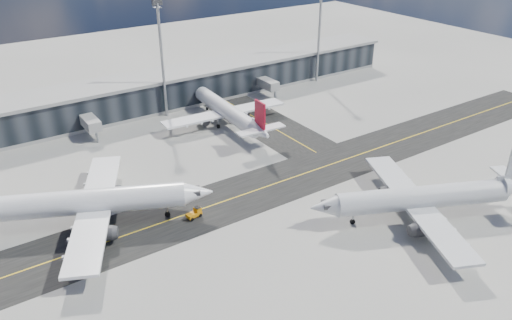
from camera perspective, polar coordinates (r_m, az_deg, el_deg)
The scene contains 9 objects.
ground at distance 93.19m, azimuth 2.38°, elevation -4.17°, with size 300.00×300.00×0.00m, color gray.
taxiway_lanes at distance 102.73m, azimuth 0.62°, elevation -0.94°, with size 180.00×63.00×0.03m.
terminal_concourse at distance 135.36m, azimuth -11.51°, elevation 7.55°, with size 152.00×19.80×8.80m.
floodlight_masts at distance 125.81m, azimuth -10.72°, elevation 11.63°, with size 102.50×0.70×28.90m.
airliner_af at distance 88.23m, azimuth -19.06°, elevation -4.61°, with size 40.83×35.21×12.71m.
airliner_redtail at distance 121.61m, azimuth -3.28°, elevation 5.57°, with size 31.97×37.51×11.11m.
airliner_near at distance 90.00m, azimuth 18.76°, elevation -4.08°, with size 38.44×33.18×11.94m.
baggage_tug at distance 87.52m, azimuth -6.98°, elevation -6.01°, with size 2.92×1.85×1.71m.
service_van at distance 133.36m, azimuth -3.65°, elevation 6.18°, with size 2.25×4.88×1.36m, color white.
Camera 1 is at (-47.51, -63.71, 48.66)m, focal length 35.00 mm.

